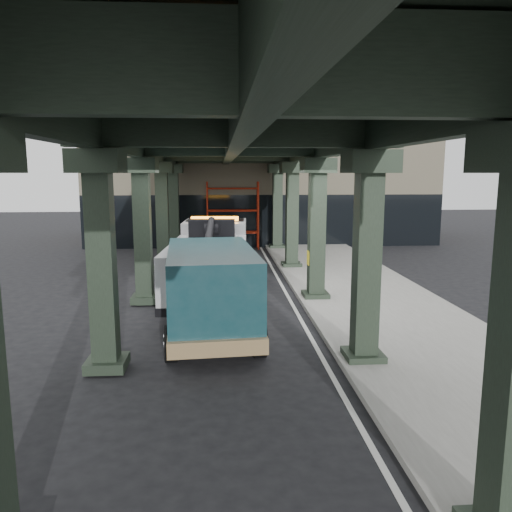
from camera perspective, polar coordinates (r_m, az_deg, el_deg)
name	(u,v)px	position (r m, az deg, el deg)	size (l,w,h in m)	color
ground	(246,318)	(15.79, -1.19, -7.09)	(90.00, 90.00, 0.00)	black
sidewalk	(367,297)	(18.45, 12.62, -4.65)	(5.00, 40.00, 0.15)	gray
lane_stripe	(290,301)	(17.87, 3.94, -5.12)	(0.12, 38.00, 0.01)	silver
viaduct	(230,144)	(17.15, -2.98, 12.67)	(7.40, 32.00, 6.40)	black
building	(259,180)	(35.23, 0.36, 8.65)	(22.00, 10.00, 8.00)	#C6B793
scaffolding	(233,214)	(29.87, -2.67, 4.86)	(3.08, 0.88, 4.00)	#B0220E
tow_truck	(212,258)	(18.43, -5.09, -0.18)	(3.06, 9.04, 2.92)	black
towed_van	(211,288)	(13.98, -5.22, -3.64)	(2.85, 6.30, 2.49)	#10343B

